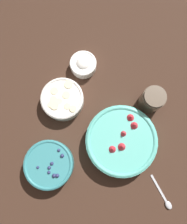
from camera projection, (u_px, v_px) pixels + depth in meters
ground_plane at (98, 123)px, 0.87m from camera, size 4.00×4.00×0.00m
bowl_strawberries at (121, 141)px, 0.82m from camera, size 0.27×0.27×0.08m
bowl_blueberries at (49, 164)px, 0.80m from camera, size 0.18×0.18×0.07m
bowl_bananas at (63, 99)px, 0.86m from camera, size 0.17×0.17×0.05m
bowl_cream at (83, 64)px, 0.89m from camera, size 0.11×0.11×0.05m
jar_chocolate at (152, 100)px, 0.84m from camera, size 0.09×0.09×0.10m
spoon at (165, 199)px, 0.81m from camera, size 0.11×0.10×0.01m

